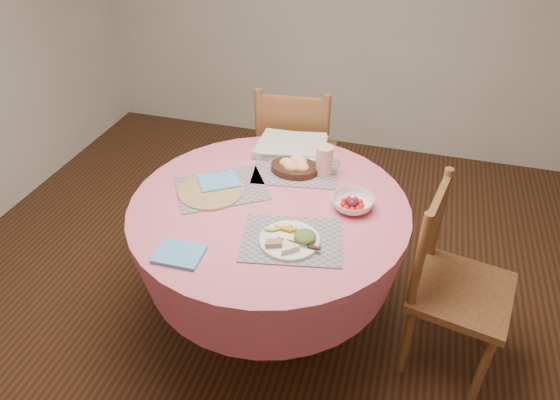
{
  "coord_description": "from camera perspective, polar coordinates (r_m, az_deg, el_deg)",
  "views": [
    {
      "loc": [
        0.54,
        -1.69,
        2.04
      ],
      "look_at": [
        0.05,
        0.0,
        0.78
      ],
      "focal_mm": 32.0,
      "sensor_mm": 36.0,
      "label": 1
    }
  ],
  "objects": [
    {
      "name": "chair_back",
      "position": [
        3.01,
        1.73,
        5.09
      ],
      "size": [
        0.5,
        0.48,
        0.98
      ],
      "rotation": [
        0.0,
        0.0,
        3.24
      ],
      "color": "brown",
      "rests_on": "ground"
    },
    {
      "name": "dinner_plate",
      "position": [
        1.97,
        1.27,
        -4.57
      ],
      "size": [
        0.24,
        0.25,
        0.05
      ],
      "rotation": [
        0.0,
        0.0,
        0.35
      ],
      "color": "white",
      "rests_on": "placemat_front"
    },
    {
      "name": "placemat_back",
      "position": [
        2.42,
        1.79,
        3.48
      ],
      "size": [
        0.44,
        0.36,
        0.01
      ],
      "primitive_type": "cube",
      "rotation": [
        0.0,
        0.0,
        0.16
      ],
      "color": "#167D79",
      "rests_on": "dining_table"
    },
    {
      "name": "chair_right",
      "position": [
        2.34,
        19.03,
        -8.72
      ],
      "size": [
        0.48,
        0.5,
        0.93
      ],
      "rotation": [
        0.0,
        0.0,
        1.38
      ],
      "color": "brown",
      "rests_on": "ground"
    },
    {
      "name": "placemat_front",
      "position": [
        2.0,
        1.37,
        -4.56
      ],
      "size": [
        0.45,
        0.37,
        0.01
      ],
      "primitive_type": "cube",
      "rotation": [
        0.0,
        0.0,
        0.19
      ],
      "color": "#167D79",
      "rests_on": "dining_table"
    },
    {
      "name": "wicker_trivet",
      "position": [
        2.29,
        -7.89,
        1.05
      ],
      "size": [
        0.3,
        0.3,
        0.01
      ],
      "primitive_type": "cylinder",
      "color": "#8D5D3D",
      "rests_on": "dining_table"
    },
    {
      "name": "napkin_near",
      "position": [
        1.97,
        -11.42,
        -6.08
      ],
      "size": [
        0.18,
        0.14,
        0.01
      ],
      "primitive_type": "cube",
      "rotation": [
        0.0,
        0.0,
        0.02
      ],
      "color": "#5595DB",
      "rests_on": "dining_table"
    },
    {
      "name": "placemat_left",
      "position": [
        2.31,
        -6.72,
        1.34
      ],
      "size": [
        0.5,
        0.47,
        0.01
      ],
      "primitive_type": "cube",
      "rotation": [
        0.0,
        0.0,
        0.58
      ],
      "color": "#167D79",
      "rests_on": "dining_table"
    },
    {
      "name": "fruit_bowl",
      "position": [
        2.17,
        8.26,
        -0.38
      ],
      "size": [
        0.21,
        0.21,
        0.06
      ],
      "rotation": [
        0.0,
        0.0,
        -0.14
      ],
      "color": "white",
      "rests_on": "dining_table"
    },
    {
      "name": "latte_mug",
      "position": [
        2.36,
        5.15,
        4.5
      ],
      "size": [
        0.12,
        0.08,
        0.15
      ],
      "color": "#D1AE90",
      "rests_on": "placemat_back"
    },
    {
      "name": "dining_table",
      "position": [
        2.32,
        -1.19,
        -4.31
      ],
      "size": [
        1.24,
        1.24,
        0.75
      ],
      "color": "#C45B75",
      "rests_on": "ground"
    },
    {
      "name": "bread_bowl",
      "position": [
        2.39,
        1.7,
        3.93
      ],
      "size": [
        0.23,
        0.23,
        0.08
      ],
      "color": "black",
      "rests_on": "placemat_back"
    },
    {
      "name": "newspaper_stack",
      "position": [
        2.57,
        1.35,
        6.17
      ],
      "size": [
        0.37,
        0.3,
        0.04
      ],
      "rotation": [
        0.0,
        0.0,
        0.03
      ],
      "color": "silver",
      "rests_on": "dining_table"
    },
    {
      "name": "napkin_far",
      "position": [
        2.33,
        -6.99,
        2.09
      ],
      "size": [
        0.23,
        0.22,
        0.01
      ],
      "primitive_type": "cube",
      "rotation": [
        0.0,
        0.0,
        0.59
      ],
      "color": "#5595DB",
      "rests_on": "placemat_left"
    },
    {
      "name": "ground",
      "position": [
        2.71,
        -1.04,
        -13.35
      ],
      "size": [
        4.0,
        4.0,
        0.0
      ],
      "primitive_type": "plane",
      "color": "#331C0F",
      "rests_on": "ground"
    }
  ]
}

